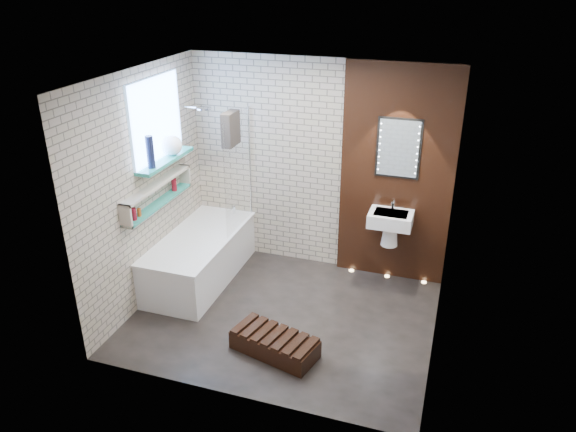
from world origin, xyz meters
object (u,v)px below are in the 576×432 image
(bathtub, at_px, (200,257))
(washbasin, at_px, (390,223))
(walnut_step, at_px, (275,344))
(led_mirror, at_px, (398,148))
(bath_screen, at_px, (238,172))

(bathtub, relative_size, washbasin, 3.00)
(washbasin, xyz_separation_m, walnut_step, (-0.84, -1.69, -0.69))
(bathtub, height_order, led_mirror, led_mirror)
(bathtub, distance_m, walnut_step, 1.72)
(bathtub, height_order, bath_screen, bath_screen)
(bathtub, relative_size, led_mirror, 2.49)
(washbasin, distance_m, led_mirror, 0.88)
(bathtub, xyz_separation_m, walnut_step, (1.34, -1.07, -0.20))
(led_mirror, bearing_deg, bathtub, -160.22)
(led_mirror, distance_m, walnut_step, 2.56)
(bath_screen, bearing_deg, led_mirror, 10.66)
(walnut_step, bearing_deg, bathtub, 141.39)
(bath_screen, bearing_deg, walnut_step, -56.91)
(bathtub, distance_m, bath_screen, 1.14)
(bathtub, relative_size, walnut_step, 2.03)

